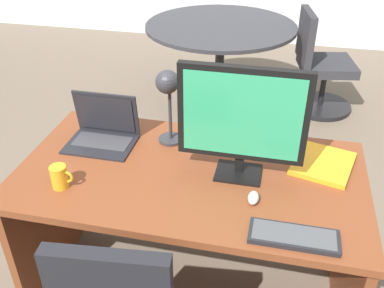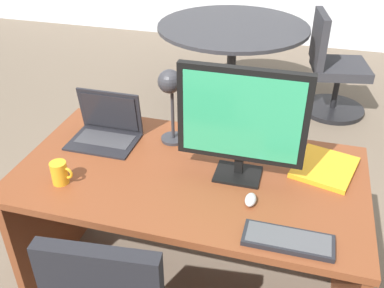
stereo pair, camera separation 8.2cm
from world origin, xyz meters
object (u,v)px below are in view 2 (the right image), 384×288
at_px(desk_lamp, 170,91).
at_px(meeting_table, 232,46).
at_px(coffee_mug, 60,173).
at_px(monitor, 242,119).
at_px(keyboard, 288,240).
at_px(desk, 192,203).
at_px(meeting_chair_near, 332,74).
at_px(book, 325,167).
at_px(laptop, 107,124).
at_px(mouse, 251,200).

height_order(desk_lamp, meeting_table, desk_lamp).
bearing_deg(coffee_mug, meeting_table, 82.59).
xyz_separation_m(monitor, keyboard, (0.25, -0.35, -0.27)).
height_order(desk, monitor, monitor).
height_order(coffee_mug, meeting_table, coffee_mug).
bearing_deg(meeting_chair_near, monitor, -101.53).
bearing_deg(desk, book, 12.38).
xyz_separation_m(laptop, coffee_mug, (-0.03, -0.40, -0.02)).
relative_size(laptop, meeting_chair_near, 0.36).
height_order(monitor, laptop, monitor).
bearing_deg(mouse, monitor, 115.85).
height_order(desk, book, book).
bearing_deg(desk_lamp, keyboard, -41.13).
bearing_deg(coffee_mug, desk, 28.39).
bearing_deg(mouse, coffee_mug, -174.19).
distance_m(desk_lamp, meeting_table, 1.93).
relative_size(desk_lamp, coffee_mug, 3.76).
xyz_separation_m(monitor, meeting_chair_near, (0.45, 2.23, -0.67)).
height_order(monitor, book, monitor).
relative_size(laptop, coffee_mug, 3.18).
distance_m(laptop, mouse, 0.84).
height_order(desk, coffee_mug, coffee_mug).
height_order(desk, laptop, laptop).
distance_m(coffee_mug, meeting_chair_near, 2.78).
xyz_separation_m(mouse, desk_lamp, (-0.45, 0.35, 0.26)).
xyz_separation_m(coffee_mug, meeting_chair_near, (1.18, 2.48, -0.44)).
height_order(keyboard, desk_lamp, desk_lamp).
xyz_separation_m(mouse, meeting_chair_near, (0.37, 2.40, -0.40)).
bearing_deg(book, monitor, -158.01).
height_order(desk, mouse, mouse).
bearing_deg(coffee_mug, mouse, 5.81).
distance_m(mouse, meeting_chair_near, 2.46).
bearing_deg(desk, meeting_table, 95.81).
distance_m(desk, meeting_chair_near, 2.31).
relative_size(mouse, coffee_mug, 0.79).
distance_m(monitor, laptop, 0.74).
bearing_deg(desk_lamp, desk, -46.98).
distance_m(keyboard, coffee_mug, 0.98).
distance_m(keyboard, desk_lamp, 0.86).
bearing_deg(desk, laptop, 164.78).
xyz_separation_m(desk_lamp, book, (0.73, -0.03, -0.27)).
xyz_separation_m(laptop, book, (1.06, -0.00, -0.06)).
relative_size(laptop, desk_lamp, 0.84).
bearing_deg(keyboard, laptop, 151.79).
xyz_separation_m(mouse, book, (0.28, 0.32, -0.01)).
bearing_deg(mouse, desk, 146.92).
bearing_deg(laptop, meeting_table, 82.04).
relative_size(laptop, mouse, 4.04).
distance_m(mouse, book, 0.43).
relative_size(keyboard, book, 0.97).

